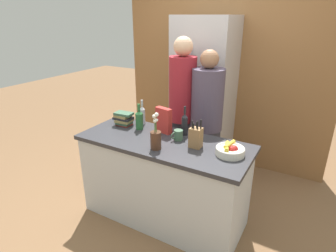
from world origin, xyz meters
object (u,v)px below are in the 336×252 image
object	(u,v)px
fruit_bowl	(230,150)
person_at_sink	(182,106)
cereal_box	(164,120)
coffee_mug	(178,135)
refrigerator	(204,96)
knife_block	(196,137)
bottle_oil	(139,119)
bottle_wine	(142,115)
book_stack	(124,119)
bottle_vinegar	(185,124)
person_in_blue	(206,117)
flower_vase	(156,138)

from	to	relation	value
fruit_bowl	person_at_sink	size ratio (longest dim) A/B	0.14
cereal_box	coffee_mug	xyz separation A→B (m)	(0.21, -0.09, -0.08)
refrigerator	fruit_bowl	xyz separation A→B (m)	(0.76, -1.21, -0.08)
knife_block	bottle_oil	size ratio (longest dim) A/B	0.98
bottle_oil	bottle_wine	distance (m)	0.15
refrigerator	coffee_mug	size ratio (longest dim) A/B	17.13
refrigerator	knife_block	bearing A→B (deg)	-70.08
book_stack	bottle_wine	world-z (taller)	bottle_wine
book_stack	bottle_vinegar	xyz separation A→B (m)	(0.69, 0.09, 0.04)
fruit_bowl	person_in_blue	world-z (taller)	person_in_blue
bottle_vinegar	person_at_sink	xyz separation A→B (m)	(-0.24, 0.42, 0.03)
person_in_blue	bottle_wine	bearing A→B (deg)	-127.43
person_in_blue	flower_vase	bearing A→B (deg)	-80.30
cereal_box	book_stack	distance (m)	0.48
flower_vase	bottle_vinegar	size ratio (longest dim) A/B	1.13
coffee_mug	bottle_vinegar	size ratio (longest dim) A/B	0.39
knife_block	bottle_oil	xyz separation A→B (m)	(-0.69, 0.11, 0.01)
person_in_blue	coffee_mug	bearing A→B (deg)	-76.42
cereal_box	person_at_sink	xyz separation A→B (m)	(-0.03, 0.47, 0.01)
cereal_box	person_in_blue	size ratio (longest dim) A/B	0.16
person_at_sink	refrigerator	bearing A→B (deg)	69.55
cereal_box	person_in_blue	bearing A→B (deg)	61.26
book_stack	knife_block	bearing A→B (deg)	-7.19
refrigerator	bottle_wine	distance (m)	1.02
coffee_mug	flower_vase	bearing A→B (deg)	-107.23
knife_block	person_at_sink	xyz separation A→B (m)	(-0.45, 0.62, 0.05)
book_stack	person_at_sink	bearing A→B (deg)	48.10
person_in_blue	knife_block	bearing A→B (deg)	-57.14
fruit_bowl	bottle_vinegar	world-z (taller)	bottle_vinegar
knife_block	coffee_mug	world-z (taller)	knife_block
knife_block	book_stack	world-z (taller)	knife_block
refrigerator	coffee_mug	distance (m)	1.18
cereal_box	bottle_oil	size ratio (longest dim) A/B	0.95
fruit_bowl	cereal_box	bearing A→B (deg)	169.14
knife_block	bottle_wine	world-z (taller)	bottle_wine
bottle_vinegar	person_in_blue	distance (m)	0.44
person_at_sink	person_in_blue	bearing A→B (deg)	-15.55
fruit_bowl	flower_vase	xyz separation A→B (m)	(-0.61, -0.21, 0.06)
bottle_vinegar	person_at_sink	size ratio (longest dim) A/B	0.17
fruit_bowl	bottle_wine	size ratio (longest dim) A/B	0.91
coffee_mug	person_in_blue	size ratio (longest dim) A/B	0.07
person_at_sink	fruit_bowl	bearing A→B (deg)	-57.51
bottle_vinegar	book_stack	bearing A→B (deg)	-172.84
cereal_box	person_in_blue	world-z (taller)	person_in_blue
cereal_box	person_at_sink	size ratio (longest dim) A/B	0.14
flower_vase	bottle_wine	distance (m)	0.64
bottle_vinegar	person_in_blue	bearing A→B (deg)	82.76
bottle_oil	person_in_blue	world-z (taller)	person_in_blue
cereal_box	bottle_vinegar	bearing A→B (deg)	13.06
refrigerator	knife_block	size ratio (longest dim) A/B	7.52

